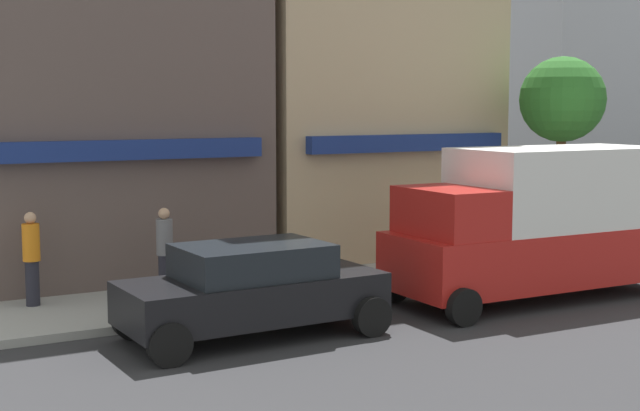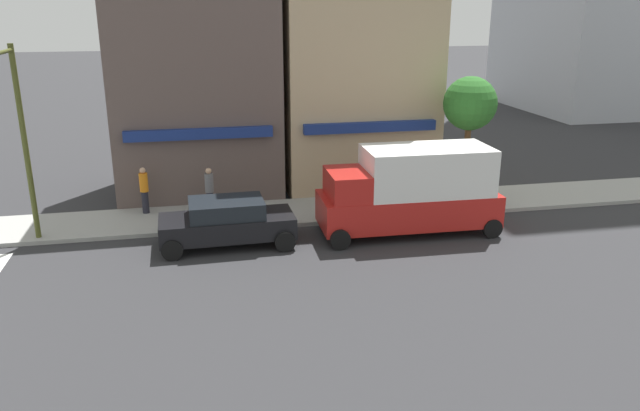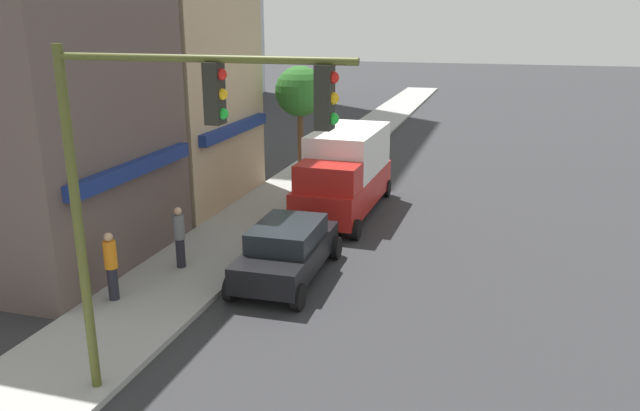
% 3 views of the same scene
% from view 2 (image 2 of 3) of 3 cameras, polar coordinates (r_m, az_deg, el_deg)
% --- Properties ---
extents(storefront_row, '(13.24, 5.30, 12.73)m').
position_cam_2_polar(storefront_row, '(26.80, -3.29, 13.83)').
color(storefront_row, brown).
rests_on(storefront_row, ground_plane).
extents(traffic_signal, '(0.32, 5.16, 6.54)m').
position_cam_2_polar(traffic_signal, '(20.45, -27.00, 7.70)').
color(traffic_signal, '#474C1E').
rests_on(traffic_signal, ground_plane).
extents(sedan_black, '(4.44, 2.02, 1.59)m').
position_cam_2_polar(sedan_black, '(20.83, -8.50, -1.48)').
color(sedan_black, black).
rests_on(sedan_black, ground_plane).
extents(box_truck_red, '(6.24, 2.42, 3.04)m').
position_cam_2_polar(box_truck_red, '(21.83, 8.34, 1.50)').
color(box_truck_red, '#B21E19').
rests_on(box_truck_red, ground_plane).
extents(pedestrian_orange_vest, '(0.32, 0.32, 1.77)m').
position_cam_2_polar(pedestrian_orange_vest, '(24.27, -15.77, 1.42)').
color(pedestrian_orange_vest, '#23232D').
rests_on(pedestrian_orange_vest, sidewalk_left).
extents(pedestrian_grey_coat, '(0.32, 0.32, 1.77)m').
position_cam_2_polar(pedestrian_grey_coat, '(23.65, -10.07, 1.40)').
color(pedestrian_grey_coat, '#23232D').
rests_on(pedestrian_grey_coat, sidewalk_left).
extents(pedestrian_white_shirt, '(0.32, 0.32, 1.77)m').
position_cam_2_polar(pedestrian_white_shirt, '(25.91, 15.48, 2.47)').
color(pedestrian_white_shirt, '#23232D').
rests_on(pedestrian_white_shirt, sidewalk_left).
extents(street_tree, '(2.08, 2.08, 4.93)m').
position_cam_2_polar(street_tree, '(25.08, 13.55, 8.96)').
color(street_tree, brown).
rests_on(street_tree, sidewalk_left).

